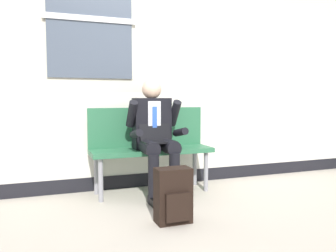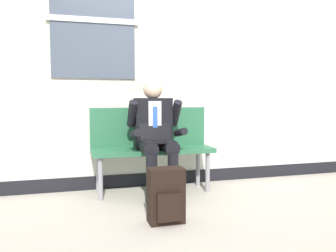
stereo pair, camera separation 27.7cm
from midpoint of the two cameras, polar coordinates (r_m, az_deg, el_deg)
The scene contains 5 objects.
ground_plane at distance 3.55m, azimuth 5.13°, elevation -12.42°, with size 18.00×18.00×0.00m, color #B2A899.
station_wall at distance 4.15m, azimuth 1.27°, elevation 11.60°, with size 6.80×0.17×3.10m.
bench_with_person at distance 3.82m, azimuth -0.71°, elevation -2.69°, with size 1.33×0.42×0.93m.
person_seated at distance 3.62m, azimuth 0.13°, elevation -1.31°, with size 0.57×0.70×1.24m.
backpack at distance 2.90m, azimuth 2.48°, elevation -11.64°, with size 0.29×0.21×0.46m.
Camera 2 is at (-1.09, -3.21, 1.04)m, focal length 36.56 mm.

